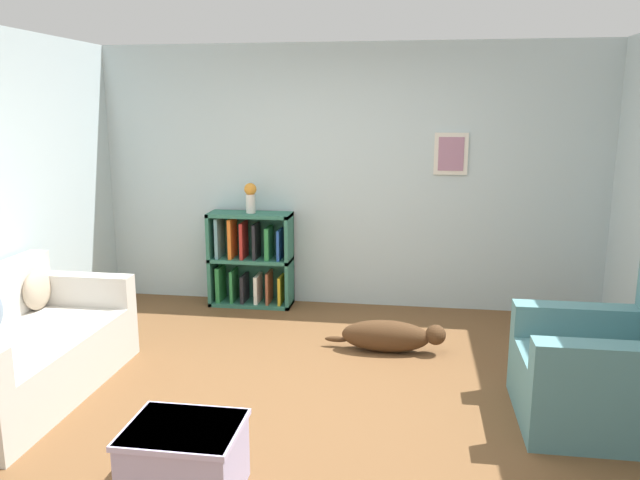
{
  "coord_description": "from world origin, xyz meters",
  "views": [
    {
      "loc": [
        0.66,
        -3.94,
        1.99
      ],
      "look_at": [
        0.0,
        0.4,
        1.05
      ],
      "focal_mm": 35.0,
      "sensor_mm": 36.0,
      "label": 1
    }
  ],
  "objects_px": {
    "vase": "(251,196)",
    "recliner_chair": "(612,371)",
    "couch": "(14,353)",
    "coffee_table": "(185,458)",
    "bookshelf": "(250,260)",
    "dog": "(390,336)"
  },
  "relations": [
    {
      "from": "couch",
      "to": "recliner_chair",
      "type": "bearing_deg",
      "value": 2.92
    },
    {
      "from": "coffee_table",
      "to": "recliner_chair",
      "type": "bearing_deg",
      "value": 25.29
    },
    {
      "from": "bookshelf",
      "to": "recliner_chair",
      "type": "xyz_separation_m",
      "value": [
        2.9,
        -2.07,
        -0.11
      ]
    },
    {
      "from": "recliner_chair",
      "to": "dog",
      "type": "height_order",
      "value": "recliner_chair"
    },
    {
      "from": "couch",
      "to": "recliner_chair",
      "type": "distance_m",
      "value": 4.0
    },
    {
      "from": "couch",
      "to": "recliner_chair",
      "type": "relative_size",
      "value": 1.69
    },
    {
      "from": "vase",
      "to": "couch",
      "type": "bearing_deg",
      "value": -116.43
    },
    {
      "from": "bookshelf",
      "to": "recliner_chair",
      "type": "bearing_deg",
      "value": -35.47
    },
    {
      "from": "coffee_table",
      "to": "dog",
      "type": "xyz_separation_m",
      "value": [
        0.97,
        2.13,
        -0.07
      ]
    },
    {
      "from": "recliner_chair",
      "to": "vase",
      "type": "distance_m",
      "value": 3.61
    },
    {
      "from": "bookshelf",
      "to": "vase",
      "type": "distance_m",
      "value": 0.66
    },
    {
      "from": "bookshelf",
      "to": "vase",
      "type": "relative_size",
      "value": 3.19
    },
    {
      "from": "couch",
      "to": "bookshelf",
      "type": "distance_m",
      "value": 2.53
    },
    {
      "from": "couch",
      "to": "vase",
      "type": "distance_m",
      "value": 2.64
    },
    {
      "from": "coffee_table",
      "to": "couch",
      "type": "bearing_deg",
      "value": 149.61
    },
    {
      "from": "coffee_table",
      "to": "dog",
      "type": "height_order",
      "value": "coffee_table"
    },
    {
      "from": "couch",
      "to": "coffee_table",
      "type": "relative_size",
      "value": 2.95
    },
    {
      "from": "vase",
      "to": "recliner_chair",
      "type": "bearing_deg",
      "value": -35.43
    },
    {
      "from": "coffee_table",
      "to": "vase",
      "type": "relative_size",
      "value": 1.97
    },
    {
      "from": "coffee_table",
      "to": "vase",
      "type": "height_order",
      "value": "vase"
    },
    {
      "from": "dog",
      "to": "coffee_table",
      "type": "bearing_deg",
      "value": -114.53
    },
    {
      "from": "recliner_chair",
      "to": "coffee_table",
      "type": "relative_size",
      "value": 1.75
    }
  ]
}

